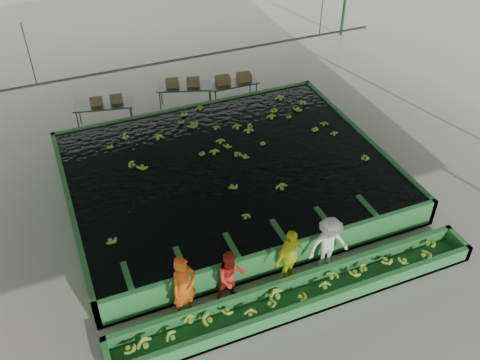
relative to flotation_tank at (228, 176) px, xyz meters
name	(u,v)px	position (x,y,z in m)	size (l,w,h in m)	color
ground	(246,215)	(0.00, -1.50, -0.45)	(80.00, 80.00, 0.00)	gray
shed_roof	(248,65)	(0.00, -1.50, 4.55)	(20.00, 22.00, 0.04)	slate
shed_posts	(247,148)	(0.00, -1.50, 2.05)	(20.00, 22.00, 5.00)	#114522
flotation_tank	(228,176)	(0.00, 0.00, 0.00)	(10.00, 8.00, 0.90)	#287333
tank_water	(228,166)	(0.00, 0.00, 0.40)	(9.70, 7.70, 0.00)	black
sorting_trough	(301,295)	(0.00, -5.10, -0.20)	(10.00, 1.00, 0.50)	#287333
cableway_rail	(190,58)	(0.00, 3.50, 2.55)	(0.08, 0.08, 14.00)	#59605B
rail_hanger_left	(29,55)	(-5.00, 3.50, 3.55)	(0.04, 0.04, 2.00)	#59605B
rail_hanger_right	(322,8)	(5.00, 3.50, 3.55)	(0.04, 0.04, 2.00)	#59605B
worker_a	(184,287)	(-2.81, -4.30, 0.50)	(0.69, 0.46, 1.90)	#EA5A12
worker_b	(231,277)	(-1.60, -4.30, 0.36)	(0.78, 0.61, 1.61)	red
worker_c	(290,257)	(0.03, -4.30, 0.43)	(1.03, 0.43, 1.76)	yellow
worker_d	(329,245)	(1.19, -4.30, 0.43)	(1.13, 0.65, 1.75)	white
packing_table_left	(105,115)	(-2.95, 5.16, 0.04)	(2.14, 0.86, 0.97)	#59605B
packing_table_mid	(185,97)	(0.26, 5.34, 0.04)	(2.15, 0.86, 0.98)	#59605B
packing_table_right	(233,92)	(2.18, 5.03, -0.01)	(1.92, 0.77, 0.87)	#59605B
box_stack_left	(107,103)	(-2.81, 5.14, 0.53)	(1.17, 0.32, 0.25)	brown
box_stack_mid	(183,86)	(0.20, 5.36, 0.53)	(1.31, 0.36, 0.28)	brown
box_stack_right	(233,82)	(2.21, 5.06, 0.42)	(1.44, 0.40, 0.31)	brown
floating_bananas	(219,152)	(0.00, 0.80, 0.40)	(8.85, 6.03, 0.12)	#8BBF30
trough_bananas	(301,292)	(0.00, -5.10, -0.05)	(8.63, 0.58, 0.12)	#8BBF30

